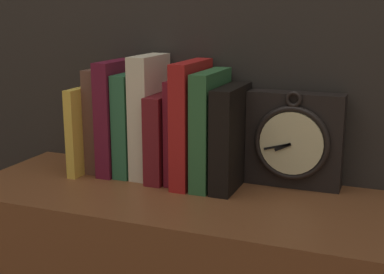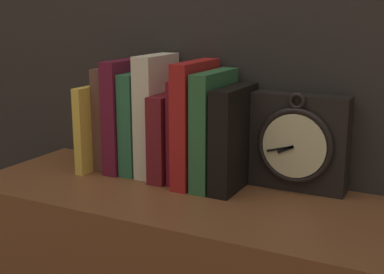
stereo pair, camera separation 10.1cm
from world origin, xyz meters
The scene contains 12 objects.
wall_back centered at (0.00, 0.19, 1.30)m, with size 6.00×0.05×2.60m.
clock centered at (0.17, 0.13, 1.03)m, with size 0.19×0.06×0.20m.
book_slot0_yellow centered at (-0.28, 0.08, 1.03)m, with size 0.02×0.16×0.19m.
book_slot1_brown centered at (-0.25, 0.10, 1.05)m, with size 0.03×0.12×0.23m.
book_slot2_maroon centered at (-0.21, 0.09, 1.06)m, with size 0.03×0.14×0.25m.
book_slot3_green centered at (-0.18, 0.09, 1.05)m, with size 0.03×0.13×0.22m.
book_slot4_cream centered at (-0.13, 0.09, 1.07)m, with size 0.04×0.13×0.26m.
book_slot5_maroon centered at (-0.09, 0.08, 1.03)m, with size 0.04×0.14×0.18m.
book_slot6_maroon centered at (-0.06, 0.09, 1.04)m, with size 0.02×0.13×0.21m.
book_slot7_red centered at (-0.03, 0.08, 1.06)m, with size 0.03×0.16×0.25m.
book_slot8_green centered at (0.01, 0.08, 1.05)m, with size 0.04×0.16×0.23m.
book_slot9_black centered at (0.05, 0.08, 1.04)m, with size 0.04×0.16×0.21m.
Camera 1 is at (0.36, -0.91, 1.29)m, focal length 50.00 mm.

